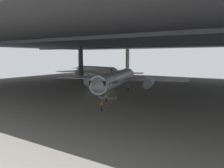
% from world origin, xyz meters
% --- Properties ---
extents(ground_plane, '(110.00, 110.00, 0.00)m').
position_xyz_m(ground_plane, '(0.00, 0.00, 0.00)').
color(ground_plane, gray).
extents(hangar_structure, '(121.00, 99.00, 14.21)m').
position_xyz_m(hangar_structure, '(-0.06, 13.75, 13.59)').
color(hangar_structure, '#4C4F54').
rests_on(hangar_structure, ground_plane).
extents(airplane_main, '(35.93, 36.39, 11.57)m').
position_xyz_m(airplane_main, '(2.94, 3.41, 3.47)').
color(airplane_main, white).
rests_on(airplane_main, ground_plane).
extents(boarding_stairs, '(4.44, 2.53, 4.68)m').
position_xyz_m(boarding_stairs, '(6.39, -6.27, 0.73)').
color(boarding_stairs, slate).
rests_on(boarding_stairs, ground_plane).
extents(crew_worker_near_nose, '(0.50, 0.36, 1.77)m').
position_xyz_m(crew_worker_near_nose, '(11.12, -15.36, 1.02)').
color(crew_worker_near_nose, '#232838').
rests_on(crew_worker_near_nose, ground_plane).
extents(crew_worker_by_stairs, '(0.52, 0.33, 1.69)m').
position_xyz_m(crew_worker_by_stairs, '(7.53, -8.57, 0.97)').
color(crew_worker_by_stairs, '#232838').
rests_on(crew_worker_by_stairs, ground_plane).
extents(airplane_distant, '(31.07, 30.72, 10.14)m').
position_xyz_m(airplane_distant, '(-26.56, 33.37, 3.20)').
color(airplane_distant, white).
rests_on(airplane_distant, ground_plane).
extents(traffic_cone_orange, '(0.36, 0.36, 0.60)m').
position_xyz_m(traffic_cone_orange, '(11.16, -13.49, 0.29)').
color(traffic_cone_orange, black).
rests_on(traffic_cone_orange, ground_plane).
extents(baggage_tug, '(2.27, 2.48, 0.90)m').
position_xyz_m(baggage_tug, '(7.25, 11.65, 0.53)').
color(baggage_tug, yellow).
rests_on(baggage_tug, ground_plane).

